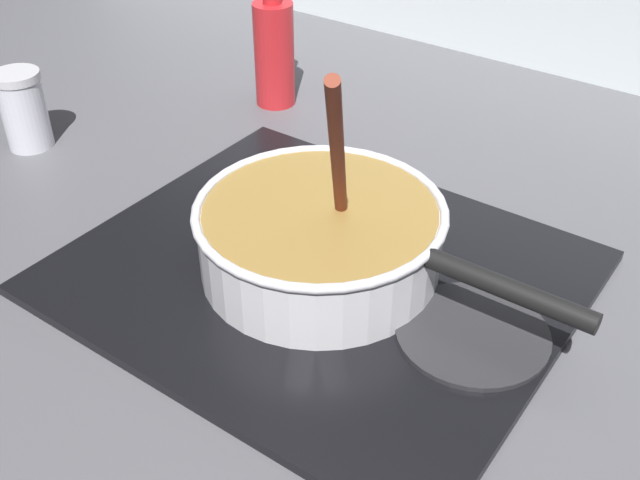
{
  "coord_description": "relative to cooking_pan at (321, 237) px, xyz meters",
  "views": [
    {
      "loc": [
        0.42,
        -0.51,
        0.56
      ],
      "look_at": [
        0.01,
        0.06,
        0.05
      ],
      "focal_mm": 42.71,
      "sensor_mm": 36.0,
      "label": 1
    }
  ],
  "objects": [
    {
      "name": "condiment_jar",
      "position": [
        -0.54,
        0.01,
        0.0
      ],
      "size": [
        0.07,
        0.07,
        0.12
      ],
      "color": "silver",
      "rests_on": "ground"
    },
    {
      "name": "burner_ring",
      "position": [
        -0.0,
        0.0,
        -0.04
      ],
      "size": [
        0.18,
        0.18,
        0.01
      ],
      "primitive_type": "torus",
      "color": "#592D0C",
      "rests_on": "hob_plate"
    },
    {
      "name": "sauce_bottle",
      "position": [
        -0.33,
        0.34,
        0.03
      ],
      "size": [
        0.06,
        0.06,
        0.23
      ],
      "color": "red",
      "rests_on": "ground"
    },
    {
      "name": "spare_burner",
      "position": [
        0.19,
        0.0,
        -0.04
      ],
      "size": [
        0.16,
        0.16,
        0.01
      ],
      "primitive_type": "cylinder",
      "color": "#262628",
      "rests_on": "hob_plate"
    },
    {
      "name": "cooking_pan",
      "position": [
        0.0,
        0.0,
        0.0
      ],
      "size": [
        0.46,
        0.29,
        0.3
      ],
      "color": "silver",
      "rests_on": "hob_plate"
    },
    {
      "name": "hob_plate",
      "position": [
        -0.0,
        0.0,
        -0.05
      ],
      "size": [
        0.56,
        0.48,
        0.01
      ],
      "primitive_type": "cube",
      "color": "black",
      "rests_on": "ground"
    },
    {
      "name": "ground",
      "position": [
        -0.01,
        -0.06,
        -0.08
      ],
      "size": [
        2.4,
        1.6,
        0.04
      ],
      "primitive_type": "cube",
      "color": "#4C4C51"
    }
  ]
}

